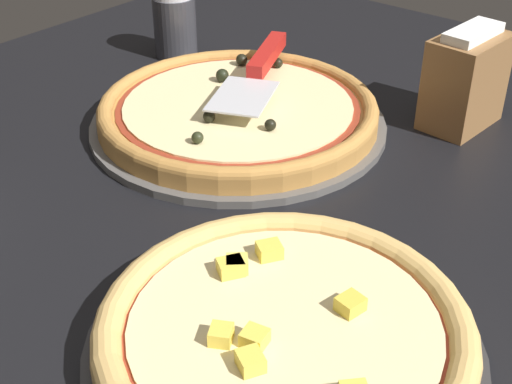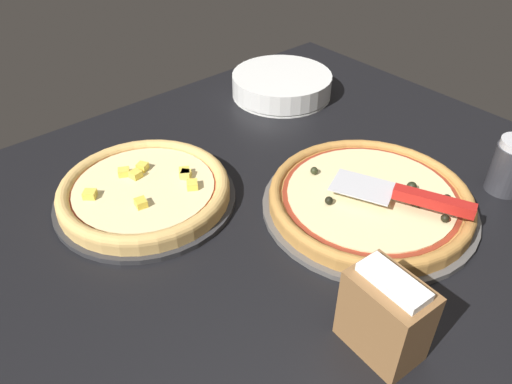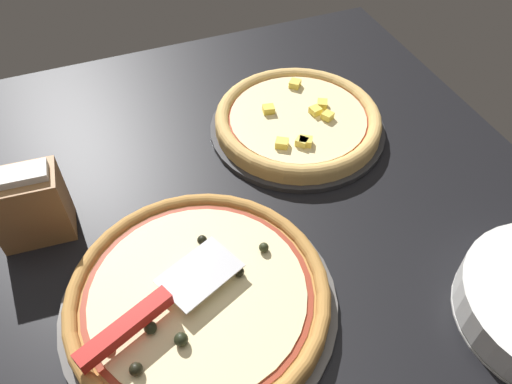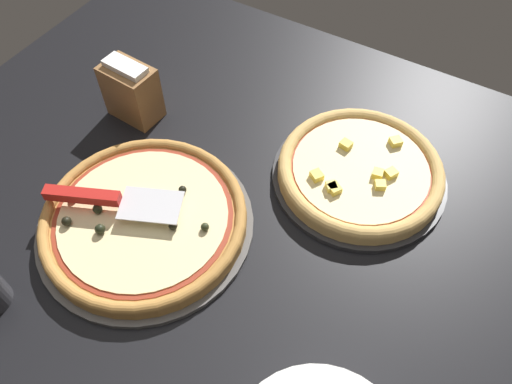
% 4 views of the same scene
% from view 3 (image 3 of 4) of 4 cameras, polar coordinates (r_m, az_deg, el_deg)
% --- Properties ---
extents(ground_plane, '(1.22, 1.20, 0.04)m').
position_cam_3_polar(ground_plane, '(0.80, -5.58, -7.42)').
color(ground_plane, black).
extents(pizza_pan_front, '(0.39, 0.39, 0.01)m').
position_cam_3_polar(pizza_pan_front, '(0.73, -6.44, -12.50)').
color(pizza_pan_front, '#565451').
rests_on(pizza_pan_front, ground_plane).
extents(pizza_front, '(0.37, 0.37, 0.04)m').
position_cam_3_polar(pizza_front, '(0.71, -6.59, -11.65)').
color(pizza_front, '#B77F3D').
rests_on(pizza_front, pizza_pan_front).
extents(pizza_pan_back, '(0.34, 0.34, 0.01)m').
position_cam_3_polar(pizza_pan_back, '(0.98, 4.73, 7.28)').
color(pizza_pan_back, '#2D2D30').
rests_on(pizza_pan_back, ground_plane).
extents(pizza_back, '(0.32, 0.32, 0.04)m').
position_cam_3_polar(pizza_back, '(0.96, 4.81, 8.25)').
color(pizza_back, '#DBAD60').
rests_on(pizza_back, pizza_pan_back).
extents(serving_spatula, '(0.24, 0.14, 0.02)m').
position_cam_3_polar(serving_spatula, '(0.67, -12.69, -13.45)').
color(serving_spatula, silver).
rests_on(serving_spatula, pizza_front).
extents(napkin_holder, '(0.11, 0.08, 0.13)m').
position_cam_3_polar(napkin_holder, '(0.83, -24.51, -1.37)').
color(napkin_holder, olive).
rests_on(napkin_holder, ground_plane).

